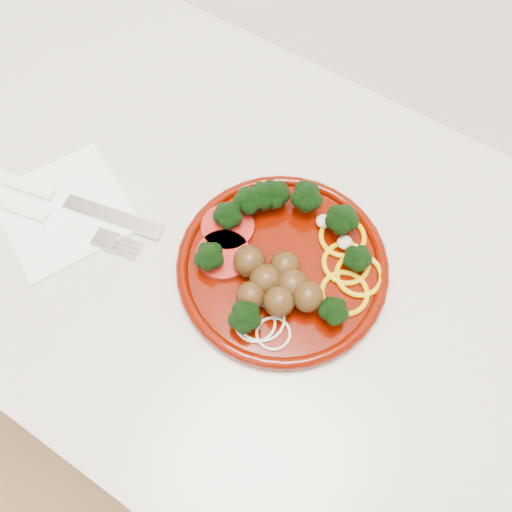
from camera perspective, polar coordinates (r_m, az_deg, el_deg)
The scene contains 5 objects.
counter at distance 1.10m, azimuth 0.35°, elevation -10.54°, with size 2.40×0.60×0.90m.
plate at distance 0.66m, azimuth 2.59°, elevation -0.49°, with size 0.25×0.25×0.05m.
napkin at distance 0.74m, azimuth -18.59°, elevation 4.35°, with size 0.15×0.15×0.00m, color white.
knife at distance 0.76m, azimuth -20.04°, elevation 5.84°, with size 0.24×0.07×0.01m.
fork at distance 0.75m, azimuth -21.42°, elevation 3.97°, with size 0.21×0.07×0.01m.
Camera 1 is at (0.16, 1.45, 1.51)m, focal length 40.00 mm.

